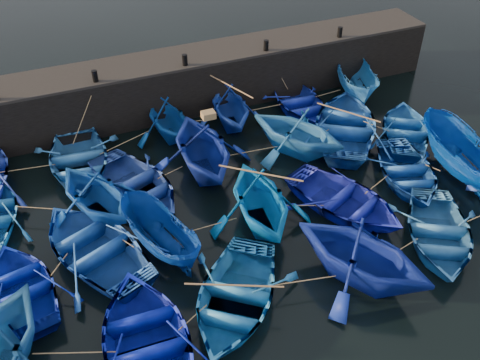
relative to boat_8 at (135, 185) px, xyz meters
name	(u,v)px	position (x,y,z in m)	size (l,w,h in m)	color
ground	(275,248)	(3.76, -4.70, -0.51)	(120.00, 120.00, 0.00)	black
quay_wall	(181,83)	(3.76, 5.80, 0.74)	(26.00, 2.50, 2.50)	black
quay_top	(179,58)	(3.76, 5.80, 2.05)	(26.00, 2.50, 0.12)	black
bollard_1	(95,76)	(-0.24, 4.90, 2.36)	(0.24, 0.24, 0.50)	black
bollard_2	(185,60)	(3.76, 4.90, 2.36)	(0.24, 0.24, 0.50)	black
bollard_3	(266,45)	(7.76, 4.90, 2.36)	(0.24, 0.24, 0.50)	black
bollard_4	(340,32)	(11.76, 4.90, 2.36)	(0.24, 0.24, 0.50)	black
boat_1	(78,160)	(-1.79, 2.50, 0.02)	(3.63, 5.08, 1.05)	blue
boat_2	(168,119)	(2.39, 3.45, 0.45)	(3.14, 3.64, 1.92)	#0A4494
boat_3	(230,106)	(5.28, 3.30, 0.50)	(3.32, 3.85, 2.03)	#15379D
boat_4	(299,102)	(8.82, 3.26, -0.05)	(3.17, 4.43, 0.92)	#12249B
boat_5	(357,81)	(12.09, 3.40, 0.35)	(1.68, 4.45, 1.72)	#266AB2
boat_7	(95,193)	(-1.59, -0.61, 0.58)	(3.56, 4.12, 2.17)	#0F4799
boat_8	(135,185)	(0.00, 0.00, 0.00)	(3.50, 4.90, 1.02)	#203F92
boat_9	(203,147)	(2.92, 0.37, 0.77)	(4.18, 4.85, 2.55)	navy
boat_10	(297,130)	(7.08, 0.18, 0.63)	(3.73, 4.33, 2.28)	#2269B5
boat_11	(346,124)	(9.74, 0.48, 0.09)	(4.11, 5.75, 1.19)	#194EA1
boat_12	(406,129)	(12.13, -0.69, -0.05)	(3.19, 4.46, 0.93)	blue
boat_13	(22,286)	(-4.50, -3.52, -0.08)	(2.95, 4.12, 0.86)	#031992
boat_14	(95,246)	(-2.08, -2.74, 0.03)	(3.73, 5.22, 1.08)	#164695
boat_15	(159,235)	(0.04, -3.31, 0.26)	(1.49, 3.95, 1.53)	navy
boat_16	(260,199)	(3.76, -3.31, 0.64)	(3.75, 4.35, 2.29)	#0564BD
boat_17	(345,200)	(6.98, -3.91, -0.01)	(3.44, 4.81, 1.00)	#151FA4
boat_18	(407,172)	(10.24, -3.30, -0.05)	(3.19, 4.46, 0.93)	#154891
boat_19	(461,157)	(12.33, -3.86, 0.46)	(1.88, 4.98, 1.93)	navy
boat_21	(148,341)	(-1.40, -7.08, 0.04)	(3.78, 5.28, 1.10)	#02108F
boat_22	(234,297)	(1.46, -6.53, 0.00)	(3.49, 4.88, 1.01)	blue
boat_23	(363,253)	(5.63, -7.03, 0.72)	(4.02, 4.67, 2.46)	navy
boat_24	(438,233)	(9.10, -6.66, -0.03)	(3.32, 4.64, 0.96)	#2866A5
wooden_crate	(208,115)	(3.22, 0.37, 2.18)	(0.51, 0.40, 0.27)	olive
mooring_ropes	(217,156)	(3.40, 0.08, 0.35)	(18.08, 11.92, 2.10)	tan
loose_oars	(272,152)	(5.06, -1.52, 1.15)	(10.54, 11.92, 1.34)	#99724C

